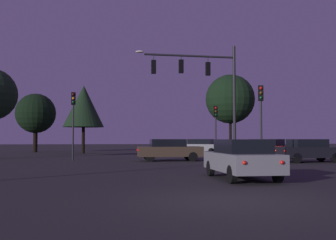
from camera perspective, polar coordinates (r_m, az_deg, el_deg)
name	(u,v)px	position (r m, az deg, el deg)	size (l,w,h in m)	color
ground_plane	(144,157)	(34.22, -3.51, -5.31)	(168.00, 168.00, 0.00)	#262326
traffic_signal_mast_arm	(205,81)	(27.00, 5.37, 5.60)	(6.89, 0.53, 7.92)	#232326
traffic_light_corner_left	(261,109)	(23.72, 13.25, 1.56)	(0.36, 0.38, 4.66)	#232326
traffic_light_corner_right	(216,121)	(32.07, 6.89, -0.14)	(0.33, 0.37, 4.20)	#232326
traffic_light_median	(73,112)	(29.04, -13.49, 1.07)	(0.30, 0.35, 4.88)	#232326
car_nearside_lane	(241,158)	(15.41, 10.53, -5.45)	(1.88, 4.41, 1.52)	gray
car_crossing_left	(309,150)	(27.77, 19.62, -4.11)	(4.20, 2.00, 1.52)	black
car_crossing_right	(169,149)	(27.71, 0.20, -4.27)	(4.53, 1.85, 1.52)	#473828
car_far_lane	(200,146)	(41.10, 4.62, -3.76)	(4.86, 3.86, 1.52)	gray
car_parked_lot	(266,148)	(32.62, 13.88, -3.97)	(4.01, 4.54, 1.52)	#4C0F0F
tree_left_far	(230,99)	(46.32, 8.94, 2.99)	(5.67, 5.67, 8.98)	black
tree_center_horizon	(36,114)	(48.56, -18.52, 0.89)	(4.61, 4.61, 6.82)	black
tree_right_cluster	(84,106)	(43.05, -12.07, 1.95)	(4.33, 4.33, 7.25)	black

